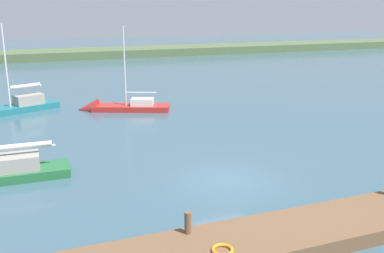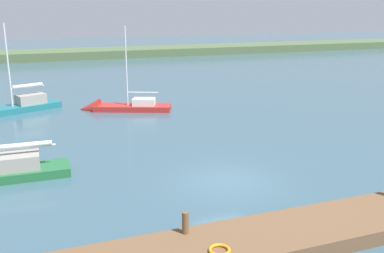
# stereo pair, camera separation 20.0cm
# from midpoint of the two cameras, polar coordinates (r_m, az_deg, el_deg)

# --- Properties ---
(ground_plane) EXTENTS (200.00, 200.00, 0.00)m
(ground_plane) POSITION_cam_midpoint_polar(r_m,az_deg,el_deg) (19.57, 4.30, -7.01)
(ground_plane) COLOR #385666
(far_shoreline) EXTENTS (180.00, 8.00, 2.40)m
(far_shoreline) POSITION_cam_midpoint_polar(r_m,az_deg,el_deg) (70.34, -14.71, 8.73)
(far_shoreline) COLOR #4C603D
(far_shoreline) RESTS_ON ground_plane
(dock_pier) EXTENTS (24.11, 2.49, 0.52)m
(dock_pier) POSITION_cam_midpoint_polar(r_m,az_deg,el_deg) (15.11, 13.59, -13.40)
(dock_pier) COLOR brown
(dock_pier) RESTS_ON ground_plane
(mooring_post_near) EXTENTS (0.21, 0.21, 0.72)m
(mooring_post_near) POSITION_cam_midpoint_polar(r_m,az_deg,el_deg) (13.99, -0.98, -12.51)
(mooring_post_near) COLOR brown
(mooring_post_near) RESTS_ON dock_pier
(life_ring_buoy) EXTENTS (0.66, 0.66, 0.10)m
(life_ring_buoy) POSITION_cam_midpoint_polar(r_m,az_deg,el_deg) (13.23, 3.58, -15.84)
(life_ring_buoy) COLOR orange
(life_ring_buoy) RESTS_ON dock_pier
(sailboat_mid_channel) EXTENTS (6.88, 4.17, 7.24)m
(sailboat_mid_channel) POSITION_cam_midpoint_polar(r_m,az_deg,el_deg) (34.42, -23.21, 1.88)
(sailboat_mid_channel) COLOR #1E6B75
(sailboat_mid_channel) RESTS_ON ground_plane
(sailboat_far_right) EXTENTS (6.95, 4.11, 6.98)m
(sailboat_far_right) POSITION_cam_midpoint_polar(r_m,az_deg,el_deg) (33.08, -9.96, 2.30)
(sailboat_far_right) COLOR #B22823
(sailboat_far_right) RESTS_ON ground_plane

